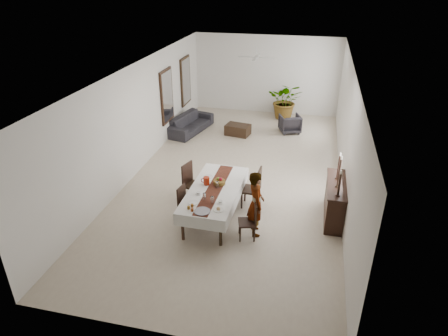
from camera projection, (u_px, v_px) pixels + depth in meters
floor at (237, 175)px, 12.05m from camera, size 6.00×12.00×0.00m
ceiling at (239, 69)px, 10.60m from camera, size 6.00×12.00×0.02m
wall_back at (266, 75)px, 16.53m from camera, size 6.00×0.02×3.20m
wall_front at (161, 261)px, 6.11m from camera, size 6.00×0.02×3.20m
wall_left at (140, 117)px, 11.93m from camera, size 0.02×12.00×3.20m
wall_right at (347, 134)px, 10.72m from camera, size 0.02×12.00×3.20m
dining_table_top at (215, 190)px, 9.77m from camera, size 1.05×2.44×0.05m
table_leg_fl at (183, 227)px, 9.05m from camera, size 0.07×0.07×0.71m
table_leg_fr at (221, 232)px, 8.85m from camera, size 0.07×0.07×0.71m
table_leg_bl at (210, 179)px, 11.04m from camera, size 0.07×0.07×0.71m
table_leg_br at (242, 183)px, 10.85m from camera, size 0.07×0.07×0.71m
tablecloth_top at (215, 189)px, 9.76m from camera, size 1.24×2.63×0.01m
tablecloth_drape_left at (192, 191)px, 9.96m from camera, size 0.05×2.61×0.30m
tablecloth_drape_right at (238, 197)px, 9.70m from camera, size 0.05×2.61×0.30m
tablecloth_drape_near at (199, 223)px, 8.70m from camera, size 1.19×0.03×0.30m
tablecloth_drape_far at (227, 170)px, 10.95m from camera, size 1.19×0.03×0.30m
table_runner at (215, 188)px, 9.76m from camera, size 0.40×2.53×0.00m
red_pitcher at (206, 181)px, 9.90m from camera, size 0.15×0.15×0.20m
pitcher_handle at (203, 180)px, 9.92m from camera, size 0.12×0.02×0.12m
wine_glass_near at (212, 200)px, 9.12m from camera, size 0.07×0.07×0.17m
wine_glass_mid at (204, 196)px, 9.26m from camera, size 0.07×0.07×0.17m
wine_glass_far at (217, 185)px, 9.75m from camera, size 0.07×0.07×0.17m
teacup_right at (220, 202)px, 9.15m from camera, size 0.09×0.09×0.06m
saucer_right at (220, 203)px, 9.16m from camera, size 0.15×0.15×0.01m
teacup_left at (199, 193)px, 9.50m from camera, size 0.09×0.09×0.06m
saucer_left at (199, 194)px, 9.52m from camera, size 0.15×0.15×0.01m
plate_near_right at (218, 210)px, 8.90m from camera, size 0.24×0.24×0.02m
bread_near_right at (218, 209)px, 8.88m from camera, size 0.09×0.09×0.09m
plate_near_left at (193, 203)px, 9.16m from camera, size 0.24×0.24×0.02m
plate_far_left at (208, 176)px, 10.31m from camera, size 0.24×0.24×0.02m
serving_tray at (202, 211)px, 8.84m from camera, size 0.36×0.36×0.02m
jam_jar_a at (192, 210)px, 8.84m from camera, size 0.06×0.06×0.08m
jam_jar_b at (189, 208)px, 8.92m from camera, size 0.06×0.06×0.08m
jam_jar_c at (192, 206)px, 9.00m from camera, size 0.06×0.06×0.08m
fruit_basket at (219, 182)px, 9.94m from camera, size 0.30×0.30×0.10m
fruit_red at (221, 179)px, 9.92m from camera, size 0.09×0.09×0.09m
fruit_green at (218, 179)px, 9.94m from camera, size 0.08×0.08×0.08m
chair_right_near_seat at (247, 223)px, 9.09m from camera, size 0.48×0.48×0.04m
chair_right_near_leg_fl at (254, 235)px, 9.05m from camera, size 0.05×0.05×0.39m
chair_right_near_leg_fr at (253, 226)px, 9.33m from camera, size 0.05×0.05×0.39m
chair_right_near_leg_bl at (240, 235)px, 9.04m from camera, size 0.05×0.05×0.39m
chair_right_near_leg_br at (239, 226)px, 9.33m from camera, size 0.05×0.05×0.39m
chair_right_near_back at (255, 213)px, 8.97m from camera, size 0.13×0.39×0.50m
chair_right_far_seat at (251, 190)px, 10.29m from camera, size 0.48×0.48×0.05m
chair_right_far_leg_fl at (256, 203)px, 10.20m from camera, size 0.05×0.05×0.46m
chair_right_far_leg_fr at (259, 195)px, 10.52m from camera, size 0.05×0.05×0.46m
chair_right_far_leg_bl at (242, 201)px, 10.29m from camera, size 0.05×0.05×0.46m
chair_right_far_leg_br at (245, 194)px, 10.61m from camera, size 0.05×0.05×0.46m
chair_right_far_back at (259, 180)px, 10.09m from camera, size 0.06×0.46×0.59m
chair_left_near_seat at (188, 206)px, 9.71m from camera, size 0.46×0.46×0.04m
chair_left_near_leg_fl at (186, 209)px, 10.00m from camera, size 0.05×0.05×0.39m
chair_left_near_leg_fr at (180, 216)px, 9.74m from camera, size 0.05×0.05×0.39m
chair_left_near_leg_bl at (197, 212)px, 9.88m from camera, size 0.05×0.05×0.39m
chair_left_near_leg_br at (191, 218)px, 9.62m from camera, size 0.05×0.05×0.39m
chair_left_near_back at (181, 195)px, 9.65m from camera, size 0.11×0.39×0.50m
chair_left_far_seat at (194, 185)px, 10.50m from camera, size 0.57×0.57×0.05m
chair_left_far_leg_fl at (193, 189)px, 10.84m from camera, size 0.06×0.06×0.45m
chair_left_far_leg_fr at (185, 195)px, 10.56m from camera, size 0.06×0.06×0.45m
chair_left_far_leg_bl at (204, 192)px, 10.67m from camera, size 0.06×0.06×0.45m
chair_left_far_leg_br at (196, 198)px, 10.39m from camera, size 0.06×0.06×0.45m
chair_left_far_back at (187, 173)px, 10.46m from camera, size 0.18×0.44×0.57m
woman at (256, 204)px, 9.08m from camera, size 0.55×0.68×1.60m
sideboard_body at (335, 201)px, 9.79m from camera, size 0.42×1.58×0.95m
sideboard_top at (337, 184)px, 9.56m from camera, size 0.46×1.64×0.03m
candlestick_near_base at (338, 195)px, 9.05m from camera, size 0.11×0.11×0.03m
candlestick_near_shaft at (339, 184)px, 8.92m from camera, size 0.05×0.05×0.53m
candlestick_near_candle at (341, 172)px, 8.78m from camera, size 0.04×0.04×0.08m
candlestick_mid_base at (337, 186)px, 9.41m from camera, size 0.11×0.11×0.03m
candlestick_mid_shaft at (339, 173)px, 9.25m from camera, size 0.05×0.05×0.68m
candlestick_mid_candle at (342, 158)px, 9.08m from camera, size 0.04×0.04×0.08m
candlestick_far_base at (337, 178)px, 9.78m from camera, size 0.11×0.11×0.03m
candlestick_far_shaft at (339, 167)px, 9.64m from camera, size 0.05×0.05×0.58m
candlestick_far_candle at (340, 154)px, 9.49m from camera, size 0.04×0.04×0.08m
sofa at (190, 123)px, 15.08m from camera, size 1.34×2.34×0.64m
armchair at (290, 124)px, 15.00m from camera, size 0.94×0.95×0.67m
coffee_table at (238, 130)px, 14.83m from camera, size 0.96×0.73×0.39m
potted_plant at (286, 101)px, 16.19m from camera, size 1.40×1.23×1.51m
mirror_frame_near at (167, 96)px, 13.83m from camera, size 0.06×1.05×1.85m
mirror_glass_near at (168, 96)px, 13.82m from camera, size 0.01×0.90×1.70m
mirror_frame_far at (185, 81)px, 15.65m from camera, size 0.06×1.05×1.85m
mirror_glass_far at (186, 81)px, 15.65m from camera, size 0.01×0.90×1.70m
fan_rod at (256, 51)px, 13.25m from camera, size 0.04×0.04×0.20m
fan_hub at (256, 57)px, 13.34m from camera, size 0.16×0.16×0.08m
fan_blade_n at (258, 55)px, 13.64m from camera, size 0.10×0.55×0.01m
fan_blade_s at (254, 60)px, 13.03m from camera, size 0.10×0.55×0.01m
fan_blade_e at (266, 58)px, 13.27m from camera, size 0.55×0.10×0.01m
fan_blade_w at (246, 57)px, 13.41m from camera, size 0.55×0.10×0.01m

